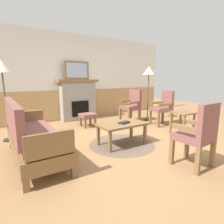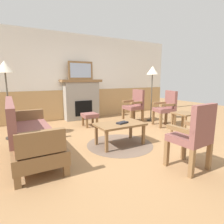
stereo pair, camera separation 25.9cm
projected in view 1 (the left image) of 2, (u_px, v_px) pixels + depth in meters
The scene contains 15 objects.
ground_plane at pixel (121, 139), 4.04m from camera, with size 14.00×14.00×0.00m, color #997047.
wall_back at pixel (74, 79), 5.93m from camera, with size 7.20×0.14×2.70m.
fireplace at pixel (78, 99), 5.85m from camera, with size 1.30×0.44×1.28m.
framed_picture at pixel (77, 70), 5.68m from camera, with size 0.80×0.04×0.56m.
couch at pixel (33, 137), 2.92m from camera, with size 0.70×1.80×0.98m.
coffee_table at pixel (122, 126), 3.64m from camera, with size 0.96×0.56×0.44m.
round_rug at pixel (122, 144), 3.71m from camera, with size 1.33×1.33×0.01m, color brown.
book_on_table at pixel (124, 123), 3.62m from camera, with size 0.23×0.12×0.03m, color black.
footstool at pixel (88, 116), 5.03m from camera, with size 0.40×0.40×0.36m.
armchair_near_fireplace at pixel (163, 106), 5.17m from camera, with size 0.58×0.58×0.98m.
armchair_by_window_left at pixel (132, 104), 5.59m from camera, with size 0.49×0.49×0.98m.
armchair_front_left at pixel (198, 132), 2.67m from camera, with size 0.51×0.51×0.98m.
side_table at pixel (183, 117), 4.25m from camera, with size 0.44×0.44×0.55m.
floor_lamp_by_couch at pixel (2, 72), 3.68m from camera, with size 0.36×0.36×1.68m.
floor_lamp_by_chairs at pixel (149, 74), 5.60m from camera, with size 0.36×0.36×1.68m.
Camera 1 is at (-2.27, -3.13, 1.32)m, focal length 29.32 mm.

